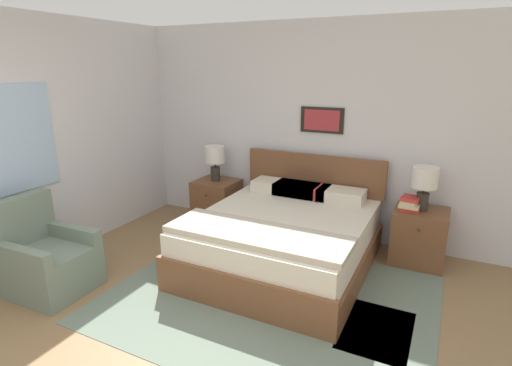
{
  "coord_description": "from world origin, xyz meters",
  "views": [
    {
      "loc": [
        1.62,
        -1.37,
        2.06
      ],
      "look_at": [
        0.04,
        1.81,
        1.03
      ],
      "focal_mm": 28.0,
      "sensor_mm": 36.0,
      "label": 1
    }
  ],
  "objects": [
    {
      "name": "book_novel_upper",
      "position": [
        1.31,
        2.94,
        0.69
      ],
      "size": [
        0.19,
        0.26,
        0.03
      ],
      "rotation": [
        0.0,
        0.0,
        -0.18
      ],
      "color": "beige",
      "rests_on": "book_hardcover_middle"
    },
    {
      "name": "table_lamp_near_window",
      "position": [
        -1.15,
        3.0,
        0.91
      ],
      "size": [
        0.26,
        0.26,
        0.47
      ],
      "color": "#2D2823",
      "rests_on": "nightstand_near_window"
    },
    {
      "name": "armchair",
      "position": [
        -1.69,
        0.81,
        0.3
      ],
      "size": [
        0.77,
        0.67,
        0.89
      ],
      "rotation": [
        0.0,
        0.0,
        -1.54
      ],
      "color": "slate",
      "rests_on": "ground_plane"
    },
    {
      "name": "wall_back",
      "position": [
        0.0,
        3.32,
        1.3
      ],
      "size": [
        6.87,
        0.09,
        2.6
      ],
      "color": "silver",
      "rests_on": "ground_plane"
    },
    {
      "name": "wall_left",
      "position": [
        -2.26,
        1.62,
        1.3
      ],
      "size": [
        0.08,
        5.69,
        2.6
      ],
      "color": "silver",
      "rests_on": "ground_plane"
    },
    {
      "name": "book_hardcover_middle",
      "position": [
        1.31,
        2.94,
        0.66
      ],
      "size": [
        0.22,
        0.26,
        0.04
      ],
      "rotation": [
        0.0,
        0.0,
        -0.08
      ],
      "color": "beige",
      "rests_on": "book_thick_bottom"
    },
    {
      "name": "book_thick_bottom",
      "position": [
        1.31,
        2.94,
        0.62
      ],
      "size": [
        0.21,
        0.23,
        0.04
      ],
      "rotation": [
        0.0,
        0.0,
        0.07
      ],
      "color": "#B7332D",
      "rests_on": "nightstand_by_door"
    },
    {
      "name": "bed",
      "position": [
        0.15,
        2.27,
        0.32
      ],
      "size": [
        1.73,
        1.99,
        1.04
      ],
      "color": "brown",
      "rests_on": "ground_plane"
    },
    {
      "name": "nightstand_by_door",
      "position": [
        1.43,
        2.99,
        0.3
      ],
      "size": [
        0.55,
        0.52,
        0.6
      ],
      "color": "brown",
      "rests_on": "ground_plane"
    },
    {
      "name": "area_rug_bedside",
      "position": [
        1.36,
        1.96,
        0.0
      ],
      "size": [
        0.73,
        1.54,
        0.01
      ],
      "color": "slate",
      "rests_on": "ground_plane"
    },
    {
      "name": "book_slim_near_top",
      "position": [
        1.31,
        2.94,
        0.73
      ],
      "size": [
        0.21,
        0.23,
        0.04
      ],
      "rotation": [
        0.0,
        0.0,
        -0.17
      ],
      "color": "#B7332D",
      "rests_on": "book_novel_upper"
    },
    {
      "name": "table_lamp_by_door",
      "position": [
        1.42,
        3.0,
        0.91
      ],
      "size": [
        0.26,
        0.26,
        0.47
      ],
      "color": "#2D2823",
      "rests_on": "nightstand_by_door"
    },
    {
      "name": "nightstand_near_window",
      "position": [
        -1.14,
        2.99,
        0.3
      ],
      "size": [
        0.55,
        0.52,
        0.6
      ],
      "color": "brown",
      "rests_on": "ground_plane"
    },
    {
      "name": "area_rug_main",
      "position": [
        0.19,
        1.2,
        0.0
      ],
      "size": [
        2.69,
        1.48,
        0.01
      ],
      "color": "slate",
      "rests_on": "ground_plane"
    }
  ]
}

